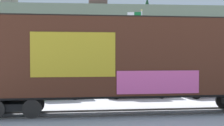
# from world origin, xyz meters

# --- Properties ---
(ground_plane) EXTENTS (260.00, 260.00, 0.00)m
(ground_plane) POSITION_xyz_m (0.00, 0.00, 0.00)
(ground_plane) COLOR silver
(track) EXTENTS (60.02, 3.83, 0.08)m
(track) POSITION_xyz_m (1.61, 0.02, 0.04)
(track) COLOR #4C4742
(track) RESTS_ON ground_plane
(freight_car) EXTENTS (17.76, 3.73, 5.10)m
(freight_car) POSITION_xyz_m (1.20, -0.00, 2.90)
(freight_car) COLOR #472316
(freight_car) RESTS_ON ground_plane
(flagpole) EXTENTS (1.46, 0.44, 7.59)m
(flagpole) POSITION_xyz_m (3.80, 14.00, 4.90)
(flagpole) COLOR silver
(flagpole) RESTS_ON ground_plane
(hillside) EXTENTS (138.53, 31.75, 18.31)m
(hillside) POSITION_xyz_m (-0.05, 60.97, 6.73)
(hillside) COLOR slate
(hillside) RESTS_ON ground_plane
(parked_car_green) EXTENTS (4.64, 2.50, 1.54)m
(parked_car_green) POSITION_xyz_m (-3.82, 5.76, 0.78)
(parked_car_green) COLOR #1E5933
(parked_car_green) RESTS_ON ground_plane
(parked_car_black) EXTENTS (4.77, 2.10, 1.64)m
(parked_car_black) POSITION_xyz_m (2.16, 6.01, 0.83)
(parked_car_black) COLOR black
(parked_car_black) RESTS_ON ground_plane
(parked_car_white) EXTENTS (4.82, 2.47, 1.56)m
(parked_car_white) POSITION_xyz_m (7.61, 5.76, 0.81)
(parked_car_white) COLOR silver
(parked_car_white) RESTS_ON ground_plane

